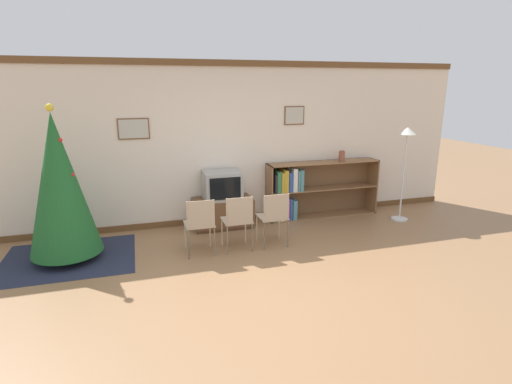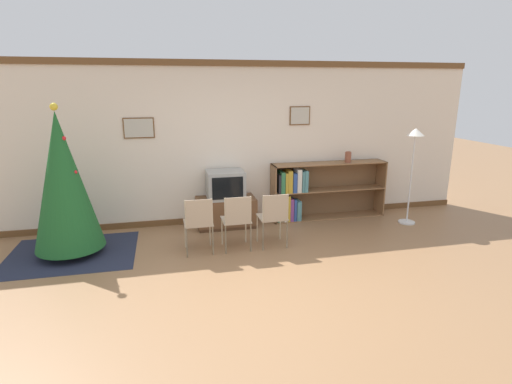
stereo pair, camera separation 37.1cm
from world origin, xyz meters
name	(u,v)px [view 2 (the right image)]	position (x,y,z in m)	size (l,w,h in m)	color
ground_plane	(262,291)	(0.00, 0.00, 0.00)	(24.00, 24.00, 0.00)	#936B47
wall_back	(226,144)	(0.00, 2.60, 1.35)	(8.84, 0.11, 2.70)	silver
area_rug	(72,253)	(-2.37, 1.63, 0.00)	(1.73, 1.42, 0.01)	#23283D
christmas_tree	(63,182)	(-2.37, 1.63, 1.04)	(0.92, 0.92, 2.08)	maroon
tv_console	(226,212)	(-0.07, 2.28, 0.25)	(0.98, 0.50, 0.50)	#4C311E
television	(225,185)	(-0.07, 2.28, 0.72)	(0.61, 0.49, 0.46)	#9E9E99
folding_chair_left	(199,222)	(-0.61, 1.24, 0.47)	(0.40, 0.40, 0.82)	tan
folding_chair_center	(237,219)	(-0.07, 1.24, 0.47)	(0.40, 0.40, 0.82)	tan
folding_chair_right	(274,216)	(0.47, 1.24, 0.47)	(0.40, 0.40, 0.82)	tan
bookshelf	(308,192)	(1.41, 2.37, 0.50)	(2.06, 0.36, 1.00)	olive
vase	(348,157)	(2.11, 2.31, 1.09)	(0.11, 0.11, 0.19)	brown
standing_lamp	(414,151)	(3.01, 1.75, 1.25)	(0.28, 0.28, 1.63)	silver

